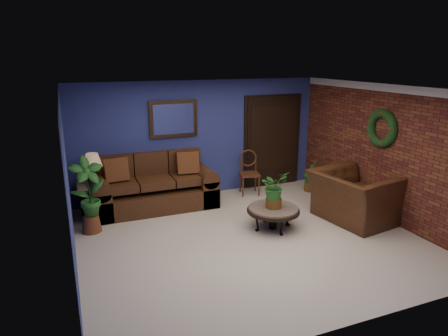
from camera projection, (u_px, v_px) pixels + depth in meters
name	position (u px, v px, depth m)	size (l,w,h in m)	color
floor	(249.00, 238.00, 6.77)	(5.50, 5.50, 0.00)	beige
wall_back	(201.00, 139.00, 8.67)	(5.50, 0.04, 2.50)	navy
wall_left	(68.00, 187.00, 5.45)	(0.04, 5.00, 2.50)	navy
wall_right_brick	(384.00, 153.00, 7.42)	(0.04, 5.00, 2.50)	brown
ceiling	(252.00, 89.00, 6.10)	(5.50, 5.00, 0.02)	silver
crown_molding	(390.00, 88.00, 7.09)	(0.03, 5.00, 0.14)	white
wall_mirror	(174.00, 119.00, 8.29)	(1.02, 0.06, 0.77)	#473117
closet_door	(272.00, 142.00, 9.32)	(1.44, 0.06, 2.18)	black
wreath	(382.00, 128.00, 7.32)	(0.72, 0.72, 0.16)	black
sofa	(153.00, 189.00, 8.12)	(2.45, 1.06, 1.10)	#482914
coffee_table	(273.00, 210.00, 7.07)	(0.93, 0.93, 0.40)	#56514B
end_table	(95.00, 192.00, 7.65)	(0.67, 0.67, 0.61)	#56514B
table_lamp	(93.00, 165.00, 7.51)	(0.36, 0.36, 0.59)	#473117
side_chair	(249.00, 169.00, 8.87)	(0.50, 0.50, 0.98)	#5D2F1A
armchair	(354.00, 197.00, 7.40)	(1.42, 1.24, 0.93)	#482914
coffee_plant	(274.00, 188.00, 6.95)	(0.57, 0.53, 0.66)	brown
floor_plant	(311.00, 175.00, 9.04)	(0.40, 0.36, 0.76)	brown
tall_plant	(89.00, 193.00, 6.83)	(0.67, 0.54, 1.36)	brown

